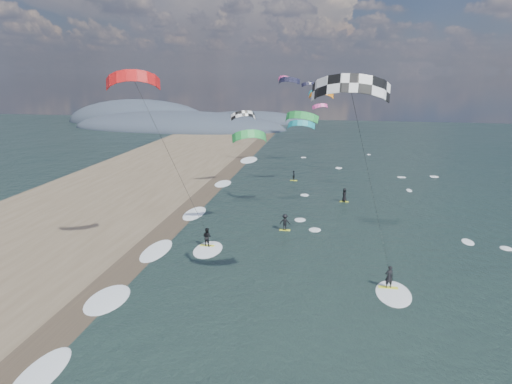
# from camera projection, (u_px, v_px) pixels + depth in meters

# --- Properties ---
(ground) EXTENTS (260.00, 260.00, 0.00)m
(ground) POSITION_uv_depth(u_px,v_px,m) (236.00, 372.00, 23.67)
(ground) COLOR black
(ground) RESTS_ON ground
(wet_sand_strip) EXTENTS (3.00, 240.00, 0.00)m
(wet_sand_strip) POSITION_uv_depth(u_px,v_px,m) (120.00, 274.00, 35.18)
(wet_sand_strip) COLOR #382D23
(wet_sand_strip) RESTS_ON ground
(coastal_hills) EXTENTS (80.00, 41.00, 15.00)m
(coastal_hills) POSITION_uv_depth(u_px,v_px,m) (172.00, 125.00, 133.46)
(coastal_hills) COLOR #3D4756
(coastal_hills) RESTS_ON ground
(kitesurfer_near_a) EXTENTS (7.87, 8.47, 16.37)m
(kitesurfer_near_a) POSITION_uv_depth(u_px,v_px,m) (359.00, 132.00, 25.26)
(kitesurfer_near_a) COLOR #EAF42B
(kitesurfer_near_a) RESTS_ON ground
(kitesurfer_near_b) EXTENTS (7.23, 8.85, 16.64)m
(kitesurfer_near_b) POSITION_uv_depth(u_px,v_px,m) (159.00, 136.00, 34.07)
(kitesurfer_near_b) COLOR #EAF42B
(kitesurfer_near_b) RESTS_ON ground
(far_kitesurfers) EXTENTS (8.47, 21.97, 1.78)m
(far_kitesurfers) POSITION_uv_depth(u_px,v_px,m) (308.00, 204.00, 50.72)
(far_kitesurfers) COLOR #EAF42B
(far_kitesurfers) RESTS_ON ground
(bg_kite_field) EXTENTS (13.30, 70.97, 7.14)m
(bg_kite_field) POSITION_uv_depth(u_px,v_px,m) (299.00, 99.00, 71.51)
(bg_kite_field) COLOR green
(bg_kite_field) RESTS_ON ground
(shoreline_surf) EXTENTS (2.40, 79.40, 0.11)m
(shoreline_surf) POSITION_uv_depth(u_px,v_px,m) (157.00, 252.00, 39.48)
(shoreline_surf) COLOR white
(shoreline_surf) RESTS_ON ground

